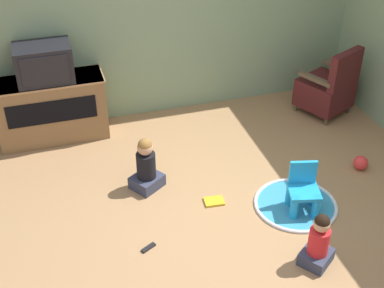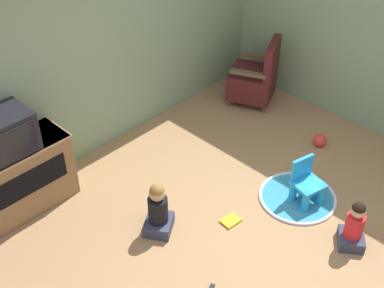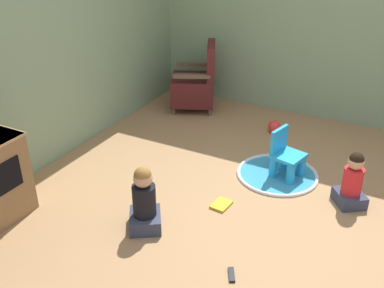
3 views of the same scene
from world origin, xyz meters
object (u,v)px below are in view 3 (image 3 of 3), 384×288
object	(u,v)px
book	(221,205)
remote_control	(232,275)
black_armchair	(196,84)
child_watching_left	(352,182)
yellow_kid_chair	(286,158)
toy_ball	(274,127)
child_watching_center	(144,202)

from	to	relation	value
book	remote_control	xyz separation A→B (m)	(-0.80, -0.45, -0.00)
black_armchair	child_watching_left	world-z (taller)	black_armchair
yellow_kid_chair	book	world-z (taller)	yellow_kid_chair
toy_ball	remote_control	xyz separation A→B (m)	(-2.54, -0.52, -0.07)
toy_ball	remote_control	world-z (taller)	toy_ball
black_armchair	book	xyz separation A→B (m)	(-1.97, -1.30, -0.34)
yellow_kid_chair	toy_ball	size ratio (longest dim) A/B	3.20
child_watching_center	remote_control	size ratio (longest dim) A/B	3.94
child_watching_left	child_watching_center	xyz separation A→B (m)	(-1.20, 1.51, 0.02)
child_watching_center	remote_control	xyz separation A→B (m)	(-0.20, -0.91, -0.25)
yellow_kid_chair	child_watching_left	bearing A→B (deg)	-92.58
book	remote_control	distance (m)	0.91
toy_ball	remote_control	size ratio (longest dim) A/B	1.05
black_armchair	child_watching_left	xyz separation A→B (m)	(-1.37, -2.35, -0.12)
child_watching_center	remote_control	bearing A→B (deg)	-135.92
child_watching_center	toy_ball	distance (m)	2.38
child_watching_left	remote_control	bearing A→B (deg)	120.42
remote_control	book	bearing A→B (deg)	1.36
child_watching_center	book	distance (m)	0.79
toy_ball	black_armchair	bearing A→B (deg)	79.55
yellow_kid_chair	remote_control	distance (m)	1.61
black_armchair	toy_ball	distance (m)	1.28
book	remote_control	size ratio (longest dim) A/B	1.39
child_watching_center	remote_control	world-z (taller)	child_watching_center
yellow_kid_chair	child_watching_center	world-z (taller)	child_watching_center
black_armchair	toy_ball	xyz separation A→B (m)	(-0.23, -1.22, -0.28)
child_watching_center	book	world-z (taller)	child_watching_center
yellow_kid_chair	child_watching_left	world-z (taller)	child_watching_left
yellow_kid_chair	book	bearing A→B (deg)	169.96
black_armchair	yellow_kid_chair	distance (m)	2.03
child_watching_left	child_watching_center	distance (m)	1.92
yellow_kid_chair	toy_ball	world-z (taller)	yellow_kid_chair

